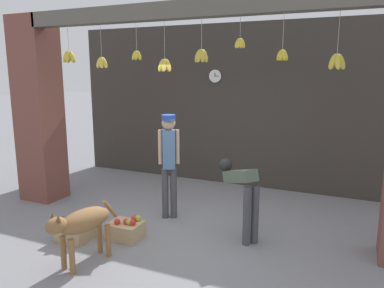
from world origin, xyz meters
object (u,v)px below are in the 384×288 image
fruit_crate_oranges (76,230)px  worker_stooping (242,189)px  dog (82,223)px  shopkeeper (169,158)px  wall_clock (215,76)px  fruit_crate_apples (126,229)px  water_bottle (63,225)px

fruit_crate_oranges → worker_stooping: bearing=25.7°
dog → shopkeeper: size_ratio=0.61×
fruit_crate_oranges → wall_clock: (0.81, 3.51, 2.16)m
worker_stooping → fruit_crate_apples: worker_stooping is taller
shopkeeper → water_bottle: size_ratio=7.15×
shopkeeper → water_bottle: (-1.21, -1.17, -0.92)m
dog → fruit_crate_apples: size_ratio=2.16×
fruit_crate_apples → wall_clock: bearing=86.9°
fruit_crate_oranges → fruit_crate_apples: 0.72m
fruit_crate_oranges → fruit_crate_apples: fruit_crate_oranges is taller
wall_clock → worker_stooping: bearing=-61.4°
wall_clock → water_bottle: bearing=-108.8°
shopkeeper → worker_stooping: shopkeeper is taller
fruit_crate_apples → water_bottle: 1.01m
dog → worker_stooping: worker_stooping is taller
water_bottle → shopkeeper: bearing=44.0°
worker_stooping → water_bottle: size_ratio=4.55×
dog → water_bottle: bearing=-110.9°
worker_stooping → fruit_crate_oranges: 2.47m
fruit_crate_oranges → fruit_crate_apples: size_ratio=0.93×
dog → shopkeeper: bearing=-175.3°
worker_stooping → fruit_crate_oranges: size_ratio=2.44×
worker_stooping → water_bottle: 2.75m
dog → fruit_crate_apples: dog is taller
wall_clock → shopkeeper: bearing=-88.7°
fruit_crate_apples → shopkeeper: bearing=76.9°
shopkeeper → fruit_crate_oranges: (-0.86, -1.28, -0.89)m
water_bottle → fruit_crate_oranges: bearing=-17.7°
fruit_crate_apples → wall_clock: wall_clock is taller
dog → water_bottle: (-0.93, 0.64, -0.43)m
dog → fruit_crate_oranges: dog is taller
worker_stooping → fruit_crate_apples: (-1.52, -0.72, -0.60)m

